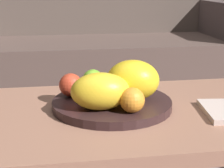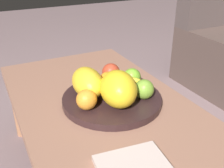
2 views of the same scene
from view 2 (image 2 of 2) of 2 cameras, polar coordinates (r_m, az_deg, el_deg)
coffee_table at (r=0.97m, az=-0.86°, el=-7.26°), size 1.13×0.60×0.38m
fruit_bowl at (r=0.97m, az=0.00°, el=-3.29°), size 0.36×0.36×0.03m
melon_large_front at (r=0.95m, az=-5.25°, el=0.30°), size 0.17×0.11×0.10m
melon_smaller_beside at (r=0.89m, az=1.36°, el=-1.05°), size 0.18×0.15×0.12m
orange_front at (r=1.00m, az=-0.85°, el=0.72°), size 0.07×0.07×0.07m
orange_left at (r=0.88m, az=-5.46°, el=-3.34°), size 0.07×0.07×0.07m
apple_front at (r=0.95m, az=6.89°, el=-1.12°), size 0.07×0.07×0.07m
apple_left at (r=1.07m, az=-0.23°, el=2.53°), size 0.07×0.07×0.07m
apple_right at (r=1.04m, az=4.29°, el=1.48°), size 0.07×0.07×0.07m
banana_bunch at (r=0.98m, az=2.02°, el=-0.41°), size 0.17×0.14×0.06m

